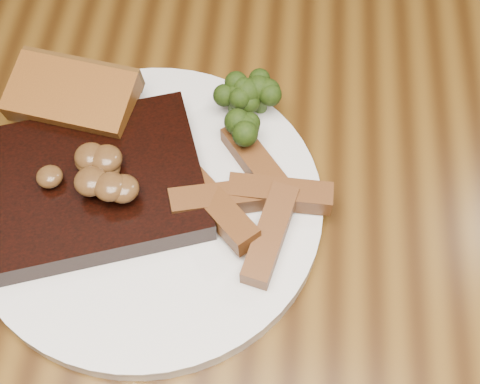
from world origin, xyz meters
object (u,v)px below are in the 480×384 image
object	(u,v)px
chair_far	(189,17)
plate	(149,207)
garlic_bread	(77,111)
potato_wedges	(234,192)
dining_table	(239,270)
steak	(90,186)

from	to	relation	value
chair_far	plate	bearing A→B (deg)	117.20
garlic_bread	potato_wedges	world-z (taller)	potato_wedges
plate	potato_wedges	size ratio (longest dim) A/B	2.66
garlic_bread	potato_wedges	bearing A→B (deg)	-16.55
dining_table	potato_wedges	world-z (taller)	potato_wedges
potato_wedges	garlic_bread	bearing A→B (deg)	153.84
garlic_bread	potato_wedges	size ratio (longest dim) A/B	0.98
dining_table	plate	size ratio (longest dim) A/B	5.64
steak	potato_wedges	size ratio (longest dim) A/B	1.66
chair_far	garlic_bread	size ratio (longest dim) A/B	7.78
chair_far	potato_wedges	xyz separation A→B (m)	(0.13, -0.53, 0.33)
plate	steak	xyz separation A→B (m)	(-0.05, 0.00, 0.02)
plate	potato_wedges	world-z (taller)	potato_wedges
dining_table	garlic_bread	world-z (taller)	garlic_bread
steak	dining_table	bearing A→B (deg)	-23.56
dining_table	chair_far	size ratio (longest dim) A/B	1.97
garlic_bread	potato_wedges	xyz separation A→B (m)	(0.14, -0.07, 0.00)
dining_table	chair_far	world-z (taller)	chair_far
plate	garlic_bread	distance (m)	0.11
steak	potato_wedges	world-z (taller)	steak
potato_wedges	dining_table	bearing A→B (deg)	-67.38
chair_far	garlic_bread	bearing A→B (deg)	109.11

